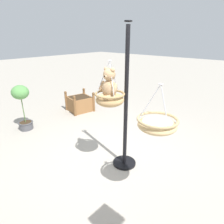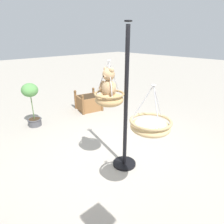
{
  "view_description": "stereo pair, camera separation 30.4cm",
  "coord_description": "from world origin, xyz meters",
  "px_view_note": "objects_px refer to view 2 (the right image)",
  "views": [
    {
      "loc": [
        -2.11,
        2.44,
        2.33
      ],
      "look_at": [
        -0.03,
        0.07,
        1.08
      ],
      "focal_mm": 30.98,
      "sensor_mm": 36.0,
      "label": 1
    },
    {
      "loc": [
        -2.33,
        2.22,
        2.33
      ],
      "look_at": [
        -0.03,
        0.07,
        1.08
      ],
      "focal_mm": 30.98,
      "sensor_mm": 36.0,
      "label": 2
    }
  ],
  "objects_px": {
    "teddy_bear": "(108,85)",
    "hanging_basket_with_teddy": "(109,99)",
    "display_pole_central": "(125,127)",
    "wooden_planter_box": "(89,102)",
    "potted_plant_conical_shrub": "(31,101)",
    "hanging_basket_left_high": "(150,126)"
  },
  "relations": [
    {
      "from": "teddy_bear",
      "to": "hanging_basket_with_teddy",
      "type": "bearing_deg",
      "value": -90.0
    },
    {
      "from": "display_pole_central",
      "to": "wooden_planter_box",
      "type": "distance_m",
      "value": 3.21
    },
    {
      "from": "hanging_basket_with_teddy",
      "to": "wooden_planter_box",
      "type": "relative_size",
      "value": 0.84
    },
    {
      "from": "display_pole_central",
      "to": "potted_plant_conical_shrub",
      "type": "height_order",
      "value": "display_pole_central"
    },
    {
      "from": "potted_plant_conical_shrub",
      "to": "hanging_basket_left_high",
      "type": "bearing_deg",
      "value": -179.26
    },
    {
      "from": "display_pole_central",
      "to": "hanging_basket_with_teddy",
      "type": "height_order",
      "value": "display_pole_central"
    },
    {
      "from": "hanging_basket_left_high",
      "to": "wooden_planter_box",
      "type": "distance_m",
      "value": 4.29
    },
    {
      "from": "wooden_planter_box",
      "to": "potted_plant_conical_shrub",
      "type": "xyz_separation_m",
      "value": [
        0.02,
        1.85,
        0.46
      ]
    },
    {
      "from": "display_pole_central",
      "to": "teddy_bear",
      "type": "bearing_deg",
      "value": 61.3
    },
    {
      "from": "hanging_basket_with_teddy",
      "to": "teddy_bear",
      "type": "relative_size",
      "value": 1.46
    },
    {
      "from": "teddy_bear",
      "to": "display_pole_central",
      "type": "bearing_deg",
      "value": -118.7
    },
    {
      "from": "display_pole_central",
      "to": "hanging_basket_with_teddy",
      "type": "relative_size",
      "value": 3.4
    },
    {
      "from": "display_pole_central",
      "to": "hanging_basket_with_teddy",
      "type": "bearing_deg",
      "value": 59.04
    },
    {
      "from": "hanging_basket_left_high",
      "to": "wooden_planter_box",
      "type": "xyz_separation_m",
      "value": [
        3.76,
        -1.8,
        -1.04
      ]
    },
    {
      "from": "hanging_basket_left_high",
      "to": "potted_plant_conical_shrub",
      "type": "height_order",
      "value": "hanging_basket_left_high"
    },
    {
      "from": "wooden_planter_box",
      "to": "hanging_basket_left_high",
      "type": "bearing_deg",
      "value": 154.4
    },
    {
      "from": "teddy_bear",
      "to": "hanging_basket_left_high",
      "type": "distance_m",
      "value": 1.08
    },
    {
      "from": "teddy_bear",
      "to": "wooden_planter_box",
      "type": "distance_m",
      "value": 3.42
    },
    {
      "from": "teddy_bear",
      "to": "hanging_basket_left_high",
      "type": "bearing_deg",
      "value": 167.78
    },
    {
      "from": "wooden_planter_box",
      "to": "potted_plant_conical_shrub",
      "type": "height_order",
      "value": "potted_plant_conical_shrub"
    },
    {
      "from": "hanging_basket_with_teddy",
      "to": "teddy_bear",
      "type": "bearing_deg",
      "value": 90.0
    },
    {
      "from": "hanging_basket_left_high",
      "to": "potted_plant_conical_shrub",
      "type": "relative_size",
      "value": 0.52
    }
  ]
}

